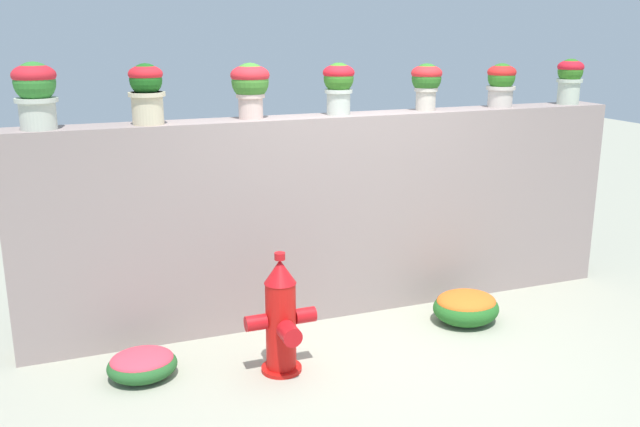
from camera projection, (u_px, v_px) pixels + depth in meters
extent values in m
plane|color=#9D9C89|center=(393.00, 361.00, 5.13)|extent=(24.00, 24.00, 0.00)
cube|color=gray|center=(338.00, 215.00, 5.88)|extent=(5.21, 0.35, 1.70)
cylinder|color=beige|center=(38.00, 114.00, 4.80)|extent=(0.25, 0.25, 0.22)
cylinder|color=beige|center=(36.00, 100.00, 4.78)|extent=(0.29, 0.29, 0.03)
sphere|color=#327D2E|center=(34.00, 82.00, 4.75)|extent=(0.28, 0.28, 0.28)
ellipsoid|color=red|center=(34.00, 75.00, 4.74)|extent=(0.30, 0.30, 0.15)
cylinder|color=beige|center=(148.00, 108.00, 5.06)|extent=(0.23, 0.23, 0.24)
cylinder|color=beige|center=(147.00, 94.00, 5.03)|extent=(0.27, 0.27, 0.03)
sphere|color=#1B5B1A|center=(146.00, 80.00, 5.00)|extent=(0.24, 0.24, 0.24)
ellipsoid|color=red|center=(145.00, 74.00, 4.99)|extent=(0.25, 0.25, 0.13)
cylinder|color=beige|center=(251.00, 106.00, 5.39)|extent=(0.19, 0.19, 0.19)
cylinder|color=beige|center=(250.00, 96.00, 5.37)|extent=(0.22, 0.22, 0.03)
sphere|color=#3C7A29|center=(250.00, 82.00, 5.34)|extent=(0.29, 0.29, 0.29)
ellipsoid|color=red|center=(250.00, 75.00, 5.33)|extent=(0.30, 0.30, 0.16)
cylinder|color=beige|center=(338.00, 102.00, 5.64)|extent=(0.19, 0.19, 0.20)
cylinder|color=beige|center=(339.00, 91.00, 5.62)|extent=(0.22, 0.22, 0.03)
sphere|color=#357421|center=(339.00, 78.00, 5.59)|extent=(0.25, 0.25, 0.25)
ellipsoid|color=red|center=(339.00, 73.00, 5.58)|extent=(0.26, 0.26, 0.13)
cylinder|color=beige|center=(426.00, 99.00, 5.95)|extent=(0.17, 0.17, 0.19)
cylinder|color=beige|center=(426.00, 89.00, 5.92)|extent=(0.20, 0.20, 0.03)
sphere|color=#2C6821|center=(426.00, 78.00, 5.90)|extent=(0.25, 0.25, 0.25)
ellipsoid|color=red|center=(427.00, 73.00, 5.89)|extent=(0.26, 0.26, 0.14)
cylinder|color=beige|center=(500.00, 97.00, 6.19)|extent=(0.22, 0.22, 0.18)
cylinder|color=beige|center=(501.00, 88.00, 6.17)|extent=(0.26, 0.26, 0.03)
sphere|color=#307220|center=(502.00, 77.00, 6.14)|extent=(0.24, 0.24, 0.24)
ellipsoid|color=red|center=(502.00, 72.00, 6.13)|extent=(0.25, 0.25, 0.13)
cylinder|color=beige|center=(569.00, 92.00, 6.41)|extent=(0.20, 0.20, 0.23)
cylinder|color=beige|center=(570.00, 80.00, 6.39)|extent=(0.23, 0.23, 0.03)
sphere|color=#327320|center=(570.00, 71.00, 6.36)|extent=(0.23, 0.23, 0.23)
ellipsoid|color=red|center=(571.00, 67.00, 6.35)|extent=(0.24, 0.24, 0.12)
cylinder|color=red|center=(282.00, 368.00, 5.00)|extent=(0.29, 0.29, 0.03)
cylinder|color=red|center=(281.00, 327.00, 4.91)|extent=(0.22, 0.22, 0.67)
cone|color=red|center=(280.00, 271.00, 4.80)|extent=(0.23, 0.23, 0.17)
cylinder|color=red|center=(280.00, 256.00, 4.78)|extent=(0.08, 0.08, 0.05)
cylinder|color=red|center=(256.00, 323.00, 4.83)|extent=(0.15, 0.11, 0.11)
cylinder|color=red|center=(305.00, 315.00, 4.96)|extent=(0.15, 0.11, 0.11)
cylinder|color=red|center=(289.00, 334.00, 4.73)|extent=(0.14, 0.16, 0.14)
ellipsoid|color=#256524|center=(466.00, 308.00, 5.79)|extent=(0.56, 0.50, 0.27)
ellipsoid|color=orange|center=(466.00, 301.00, 5.78)|extent=(0.50, 0.45, 0.15)
ellipsoid|color=#265D29|center=(142.00, 365.00, 4.87)|extent=(0.49, 0.44, 0.21)
ellipsoid|color=#E33A4C|center=(142.00, 359.00, 4.86)|extent=(0.44, 0.39, 0.11)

